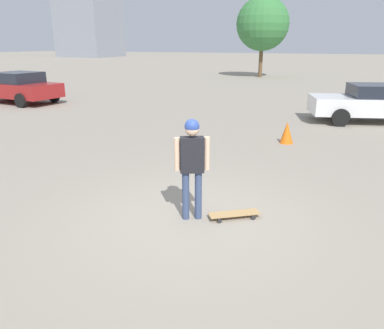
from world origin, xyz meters
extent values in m
plane|color=gray|center=(0.00, 0.00, 0.00)|extent=(220.00, 220.00, 0.00)
cylinder|color=#38476B|center=(-0.09, -0.05, 0.41)|extent=(0.12, 0.12, 0.82)
cylinder|color=#38476B|center=(0.09, 0.05, 0.41)|extent=(0.12, 0.12, 0.82)
cube|color=black|center=(0.00, 0.00, 1.11)|extent=(0.43, 0.36, 0.57)
cylinder|color=beige|center=(-0.21, -0.11, 1.12)|extent=(0.09, 0.09, 0.54)
cylinder|color=beige|center=(0.21, 0.11, 1.12)|extent=(0.09, 0.09, 0.54)
sphere|color=beige|center=(0.00, 0.00, 1.52)|extent=(0.22, 0.22, 0.22)
sphere|color=#2D4799|center=(0.00, 0.00, 1.56)|extent=(0.23, 0.23, 0.23)
cube|color=tan|center=(0.64, 0.30, 0.08)|extent=(0.83, 0.69, 0.01)
cylinder|color=#262628|center=(0.48, 0.02, 0.04)|extent=(0.08, 0.07, 0.07)
cylinder|color=#262628|center=(0.32, 0.24, 0.04)|extent=(0.08, 0.07, 0.07)
cylinder|color=#262628|center=(0.95, 0.37, 0.04)|extent=(0.08, 0.07, 0.07)
cylinder|color=#262628|center=(0.79, 0.58, 0.04)|extent=(0.08, 0.07, 0.07)
cube|color=silver|center=(2.84, 10.04, 0.62)|extent=(4.87, 3.05, 0.63)
cube|color=#1E232D|center=(2.95, 10.08, 1.16)|extent=(2.43, 2.12, 0.44)
cylinder|color=black|center=(1.76, 8.78, 0.31)|extent=(0.65, 0.38, 0.62)
cylinder|color=black|center=(1.23, 10.44, 0.31)|extent=(0.65, 0.38, 0.62)
cube|color=maroon|center=(-12.95, 8.17, 0.65)|extent=(4.38, 2.18, 0.65)
cube|color=#1E232D|center=(-12.84, 8.16, 1.23)|extent=(2.03, 1.83, 0.50)
cylinder|color=black|center=(-14.20, 9.20, 0.32)|extent=(0.65, 0.24, 0.64)
cylinder|color=black|center=(-11.69, 7.13, 0.32)|extent=(0.65, 0.24, 0.64)
cylinder|color=black|center=(-11.57, 9.03, 0.32)|extent=(0.65, 0.24, 0.64)
cylinder|color=brown|center=(-5.90, 27.47, 1.40)|extent=(0.32, 0.32, 2.81)
sphere|color=#387A3D|center=(-5.90, 27.47, 4.34)|extent=(4.37, 4.37, 4.37)
cone|color=orange|center=(0.49, 5.64, 0.32)|extent=(0.38, 0.38, 0.63)
camera|label=1|loc=(2.32, -5.16, 2.78)|focal=35.00mm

